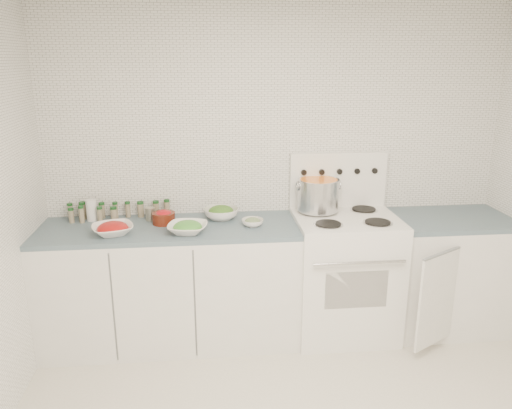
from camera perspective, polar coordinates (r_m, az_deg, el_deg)
name	(u,v)px	position (r m, az deg, el deg)	size (l,w,h in m)	color
room_walls	(323,170)	(2.37, 7.69, 3.90)	(3.54, 3.04, 2.52)	white
counter_left	(172,284)	(3.80, -9.61, -8.93)	(1.85, 0.62, 0.90)	white
stove	(343,271)	(3.91, 9.97, -7.48)	(0.76, 0.70, 1.36)	white
counter_right	(445,272)	(4.22, 20.84, -7.21)	(0.89, 0.83, 0.90)	white
stock_pot	(318,193)	(3.80, 7.12, 1.26)	(0.34, 0.31, 0.24)	silver
bowl_tomato	(113,229)	(3.55, -16.07, -2.69)	(0.35, 0.35, 0.09)	white
bowl_snowpea	(188,228)	(3.48, -7.82, -2.63)	(0.32, 0.32, 0.09)	white
bowl_broccoli	(221,213)	(3.75, -4.01, -0.92)	(0.31, 0.31, 0.10)	white
bowl_zucchini	(253,222)	(3.59, -0.39, -2.01)	(0.19, 0.19, 0.06)	white
bowl_pepper	(164,217)	(3.69, -10.50, -1.41)	(0.17, 0.17, 0.10)	#4F1A0D
salt_canister	(92,210)	(3.89, -18.28, -0.61)	(0.08, 0.08, 0.16)	white
tin_can	(150,214)	(3.79, -11.97, -1.06)	(0.07, 0.07, 0.10)	#9C9684
spice_cluster	(113,211)	(3.88, -15.98, -0.70)	(0.75, 0.16, 0.13)	gray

